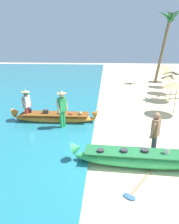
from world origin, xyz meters
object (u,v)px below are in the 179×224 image
person_tourist_customer (155,133)px  paddle (137,187)px  boat_green_foreground (139,159)px  person_vendor_assistant (27,104)px  palm_tree_tall_inland (168,25)px  boat_orange_midground (55,117)px  person_vendor_hatted (62,107)px

person_tourist_customer → paddle: size_ratio=1.19×
boat_green_foreground → paddle: size_ratio=3.23×
person_vendor_assistant → palm_tree_tall_inland: 16.59m
palm_tree_tall_inland → boat_orange_midground: bearing=-124.7°
palm_tree_tall_inland → paddle: bearing=-106.5°
boat_orange_midground → person_vendor_hatted: (0.58, -0.77, 0.80)m
person_tourist_customer → person_vendor_hatted: bearing=149.7°
person_vendor_assistant → palm_tree_tall_inland: (9.97, 12.41, 4.68)m
boat_green_foreground → person_vendor_hatted: person_vendor_hatted is taller
person_tourist_customer → palm_tree_tall_inland: palm_tree_tall_inland is taller
person_vendor_assistant → boat_orange_midground: bearing=1.3°
person_vendor_hatted → person_tourist_customer: size_ratio=1.12×
boat_green_foreground → paddle: boat_green_foreground is taller
boat_orange_midground → person_vendor_hatted: bearing=-53.1°
person_vendor_hatted → person_tourist_customer: person_vendor_hatted is taller
palm_tree_tall_inland → boat_green_foreground: bearing=-106.9°
boat_green_foreground → palm_tree_tall_inland: size_ratio=0.63×
person_vendor_assistant → palm_tree_tall_inland: palm_tree_tall_inland is taller
boat_orange_midground → person_vendor_assistant: (-1.41, -0.03, 0.72)m
person_tourist_customer → person_vendor_assistant: (-5.71, 2.92, 0.06)m
person_vendor_hatted → person_vendor_assistant: size_ratio=1.08×
boat_orange_midground → person_tourist_customer: 5.26m
paddle → person_tourist_customer: bearing=65.4°
boat_orange_midground → person_vendor_assistant: 1.58m
person_tourist_customer → person_vendor_assistant: bearing=152.9°
palm_tree_tall_inland → paddle: 18.67m
boat_green_foreground → person_tourist_customer: person_tourist_customer is taller
person_vendor_hatted → paddle: bearing=-53.2°
person_tourist_customer → palm_tree_tall_inland: bearing=74.5°
boat_orange_midground → person_vendor_hatted: size_ratio=2.39×
person_vendor_assistant → palm_tree_tall_inland: bearing=51.2°
palm_tree_tall_inland → person_tourist_customer: bearing=-105.5°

